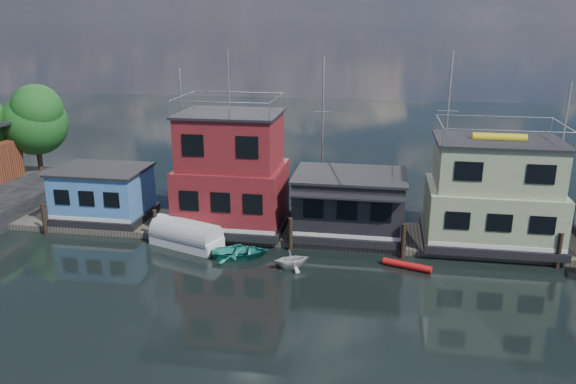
% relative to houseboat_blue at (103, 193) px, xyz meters
% --- Properties ---
extents(ground, '(160.00, 160.00, 0.00)m').
position_rel_houseboat_blue_xyz_m(ground, '(18.00, -12.00, -2.21)').
color(ground, black).
rests_on(ground, ground).
extents(dock, '(48.00, 5.00, 0.40)m').
position_rel_houseboat_blue_xyz_m(dock, '(18.00, 0.00, -2.01)').
color(dock, '#595147').
rests_on(dock, ground).
extents(houseboat_blue, '(6.40, 4.90, 3.66)m').
position_rel_houseboat_blue_xyz_m(houseboat_blue, '(0.00, 0.00, 0.00)').
color(houseboat_blue, black).
rests_on(houseboat_blue, dock).
extents(houseboat_red, '(7.40, 5.90, 11.86)m').
position_rel_houseboat_blue_xyz_m(houseboat_red, '(9.50, 0.00, 1.90)').
color(houseboat_red, black).
rests_on(houseboat_red, dock).
extents(houseboat_dark, '(7.40, 6.10, 4.06)m').
position_rel_houseboat_blue_xyz_m(houseboat_dark, '(17.50, -0.02, 0.21)').
color(houseboat_dark, black).
rests_on(houseboat_dark, dock).
extents(houseboat_green, '(8.40, 5.90, 7.03)m').
position_rel_houseboat_blue_xyz_m(houseboat_green, '(26.50, 0.00, 1.34)').
color(houseboat_green, black).
rests_on(houseboat_green, dock).
extents(pilings, '(42.28, 0.28, 2.20)m').
position_rel_houseboat_blue_xyz_m(pilings, '(17.67, -2.80, -1.11)').
color(pilings, '#2D2116').
rests_on(pilings, ground).
extents(background_masts, '(36.40, 0.16, 12.00)m').
position_rel_houseboat_blue_xyz_m(background_masts, '(22.76, 6.00, 3.35)').
color(background_masts, silver).
rests_on(background_masts, ground).
extents(dinghy_white, '(2.74, 2.60, 1.14)m').
position_rel_houseboat_blue_xyz_m(dinghy_white, '(14.49, -5.41, -1.64)').
color(dinghy_white, silver).
rests_on(dinghy_white, ground).
extents(dinghy_teal, '(3.96, 3.18, 0.73)m').
position_rel_houseboat_blue_xyz_m(dinghy_teal, '(11.12, -4.43, -1.84)').
color(dinghy_teal, teal).
rests_on(dinghy_teal, ground).
extents(red_kayak, '(2.88, 1.29, 0.42)m').
position_rel_houseboat_blue_xyz_m(red_kayak, '(21.24, -4.39, -1.99)').
color(red_kayak, red).
rests_on(red_kayak, ground).
extents(tarp_runabout, '(5.12, 3.38, 1.94)m').
position_rel_houseboat_blue_xyz_m(tarp_runabout, '(7.25, -3.26, -1.48)').
color(tarp_runabout, white).
rests_on(tarp_runabout, ground).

